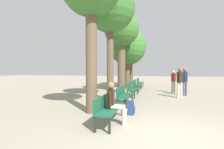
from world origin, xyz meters
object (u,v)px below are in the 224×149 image
Objects in this scene: pedestrian_near at (180,81)px; pedestrian_far at (185,80)px; bench_row_0 at (108,106)px; bench_row_2 at (131,88)px; tree_row_3 at (127,47)px; pedestrian_mid at (173,80)px; bench_row_4 at (139,82)px; backpack at (131,108)px; tree_row_1 at (110,9)px; bench_row_3 at (136,84)px; tree_row_2 at (121,31)px; tree_row_4 at (131,46)px; person_seated at (115,102)px; bench_row_1 at (124,94)px.

pedestrian_near is 1.10m from pedestrian_far.
bench_row_0 is 1.00× the size of bench_row_2.
bench_row_0 is 10.33m from tree_row_3.
pedestrian_near reaches higher than pedestrian_mid.
bench_row_4 reaches higher than backpack.
pedestrian_mid is at bearing -50.16° from bench_row_4.
tree_row_1 reaches higher than bench_row_4.
bench_row_3 is 0.36× the size of tree_row_3.
pedestrian_near is (3.71, -1.58, -3.33)m from tree_row_2.
tree_row_4 is at bearing 90.00° from tree_row_1.
tree_row_4 is (0.00, 2.27, 0.37)m from tree_row_3.
bench_row_3 is at bearing 151.75° from pedestrian_far.
tree_row_1 is 3.24m from tree_row_2.
tree_row_1 is 1.19× the size of tree_row_3.
bench_row_3 is 1.00× the size of bench_row_4.
pedestrian_near is (2.78, -2.74, 0.50)m from bench_row_3.
tree_row_4 is (0.00, 8.22, -0.87)m from tree_row_1.
pedestrian_near is (2.21, 4.36, 0.76)m from backpack.
bench_row_2 is 5.56m from person_seated.
tree_row_1 is at bearing -119.80° from bench_row_2.
tree_row_1 is at bearing 129.43° from bench_row_1.
pedestrian_mid reaches higher than bench_row_4.
bench_row_3 is at bearing 170.54° from pedestrian_mid.
bench_row_0 is 1.08× the size of pedestrian_near.
pedestrian_mid reaches higher than backpack.
backpack is at bearing -116.92° from pedestrian_near.
bench_row_0 is 10.96m from bench_row_4.
person_seated is (1.15, -7.14, -3.66)m from tree_row_2.
tree_row_2 reaches higher than bench_row_3.
tree_row_2 is (0.00, 3.20, -0.49)m from tree_row_1.
bench_row_2 is at bearing -90.00° from bench_row_4.
tree_row_1 is at bearing 103.46° from bench_row_0.
bench_row_4 is 0.30× the size of tree_row_1.
bench_row_4 is 1.08× the size of pedestrian_near.
tree_row_3 reaches higher than person_seated.
tree_row_2 reaches higher than pedestrian_near.
tree_row_3 reaches higher than bench_row_3.
pedestrian_far is at bearing 49.75° from bench_row_1.
bench_row_4 is 9.86m from backpack.
tree_row_3 is at bearing -90.00° from tree_row_4.
bench_row_2 is 4.24m from tree_row_2.
bench_row_1 is 5.48m from bench_row_3.
bench_row_0 is 12.60m from tree_row_4.
tree_row_3 is 9.43m from backpack.
tree_row_2 is at bearing 172.30° from pedestrian_far.
tree_row_2 reaches higher than bench_row_2.
pedestrian_near reaches higher than bench_row_4.
bench_row_4 is 5.54m from tree_row_2.
bench_row_4 is at bearing -50.50° from tree_row_4.
bench_row_4 is 1.50× the size of person_seated.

